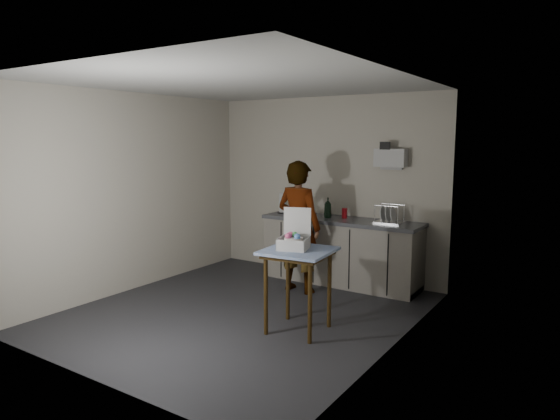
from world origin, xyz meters
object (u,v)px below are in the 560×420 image
Objects in this scene: side_table at (298,260)px; paper_towel at (283,204)px; soda_can at (344,213)px; dark_bottle at (328,210)px; standing_man at (299,227)px; dish_rack at (389,219)px; kitchen_counter at (341,253)px; soap_bottle at (328,208)px; bakery_box at (294,240)px.

paper_towel is at bearing 121.61° from side_table.
side_table is 1.95m from soda_can.
side_table is 6.27× the size of soda_can.
dark_bottle is 0.74× the size of paper_towel.
standing_man reaches higher than dark_bottle.
standing_man is 0.65m from dark_bottle.
dish_rack reaches higher than dark_bottle.
standing_man is 5.80× the size of paper_towel.
soap_bottle is at bearing -171.50° from kitchen_counter.
soap_bottle is at bearing -155.27° from soda_can.
paper_towel is (-0.96, -0.00, 0.62)m from kitchen_counter.
dish_rack is at bearing 2.28° from kitchen_counter.
paper_towel reaches higher than soap_bottle.
soda_can is (0.21, 0.10, -0.07)m from soap_bottle.
dish_rack is (0.66, -0.04, -0.01)m from soda_can.
dark_bottle is (-0.21, -0.02, 0.59)m from kitchen_counter.
paper_towel is at bearing -179.06° from dish_rack.
paper_towel reaches higher than side_table.
side_table is at bearing -70.93° from dark_bottle.
dark_bottle is at bearing -175.79° from kitchen_counter.
bakery_box is (-0.31, -1.85, -0.00)m from dish_rack.
dark_bottle reaches higher than kitchen_counter.
paper_towel is at bearing 109.04° from bakery_box.
side_table is at bearing -71.10° from soap_bottle.
standing_man is at bearing -145.35° from dish_rack.
soap_bottle is 1.28× the size of dark_bottle.
soap_bottle is at bearing 103.45° from side_table.
soda_can is 0.34× the size of bakery_box.
dark_bottle is at bearing -1.15° from paper_towel.
soap_bottle is at bearing -52.51° from dark_bottle.
standing_man is at bearing -114.62° from kitchen_counter.
kitchen_counter is 1.90m from side_table.
soap_bottle is 2.02× the size of soda_can.
bakery_box is at bearing -99.63° from dish_rack.
kitchen_counter is 1.93m from bakery_box.
soda_can is at bearing 24.73° from soap_bottle.
soap_bottle reaches higher than side_table.
soda_can is (0.02, 0.07, 0.55)m from kitchen_counter.
kitchen_counter is 5.41× the size of bakery_box.
kitchen_counter is 0.63m from dark_bottle.
soap_bottle is at bearing -176.31° from dish_rack.
paper_towel is (-0.66, 0.64, 0.19)m from standing_man.
paper_towel is at bearing -41.36° from standing_man.
paper_towel is at bearing -180.00° from kitchen_counter.
bakery_box is (0.65, -1.18, 0.10)m from standing_man.
dark_bottle is 0.88m from dish_rack.
dark_bottle is (-0.63, 1.81, 0.26)m from side_table.
kitchen_counter is at bearing 4.21° from dark_bottle.
side_table is (0.42, -1.83, 0.33)m from kitchen_counter.
dark_bottle is at bearing -95.39° from standing_man.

